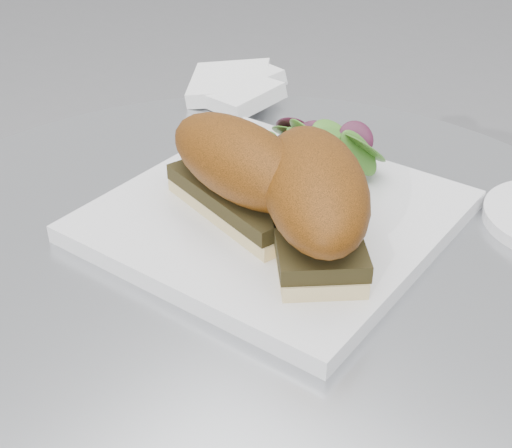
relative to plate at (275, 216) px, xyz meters
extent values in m
cylinder|color=#B1B4B8|center=(0.02, -0.06, -0.02)|extent=(0.70, 0.70, 0.02)
cube|color=white|center=(0.00, 0.00, 0.00)|extent=(0.29, 0.29, 0.02)
cube|color=#D9C987|center=(-0.02, -0.03, 0.01)|extent=(0.15, 0.09, 0.01)
cube|color=black|center=(-0.02, -0.03, 0.03)|extent=(0.15, 0.09, 0.01)
ellipsoid|color=#6B330A|center=(-0.02, -0.03, 0.06)|extent=(0.18, 0.11, 0.06)
cube|color=#D9C987|center=(0.05, -0.02, 0.01)|extent=(0.15, 0.15, 0.01)
cube|color=black|center=(0.05, -0.02, 0.03)|extent=(0.15, 0.15, 0.01)
ellipsoid|color=#6B330A|center=(0.05, -0.02, 0.06)|extent=(0.18, 0.18, 0.06)
camera|label=1|loc=(0.33, -0.41, 0.33)|focal=50.00mm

